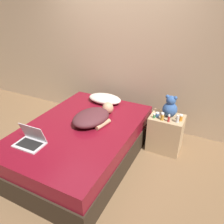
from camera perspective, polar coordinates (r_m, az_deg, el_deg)
The scene contains 14 objects.
ground_plane at distance 3.32m, azimuth -7.69°, elevation -11.39°, with size 12.00×12.00×0.00m, color brown.
wall_back at distance 3.81m, azimuth 2.42°, elevation 15.98°, with size 8.00×0.06×2.60m.
bed at distance 3.16m, azimuth -7.99°, elevation -7.76°, with size 1.44×2.09×0.52m.
nightstand at distance 3.38m, azimuth 13.75°, elevation -5.38°, with size 0.48×0.37×0.56m.
pillow at distance 3.63m, azimuth -1.89°, elevation 3.50°, with size 0.57×0.34×0.13m.
person_lying at distance 3.06m, azimuth -4.93°, elevation -1.17°, with size 0.54×0.78×0.17m.
laptop at distance 2.79m, azimuth -20.47°, elevation -6.89°, with size 0.35×0.25×0.24m.
teddy_bear at distance 3.21m, azimuth 14.95°, elevation 1.22°, with size 0.21×0.21×0.32m.
bottle_blue at distance 3.19m, azimuth 11.78°, elevation -0.70°, with size 0.05×0.05×0.07m.
bottle_red at distance 3.10m, azimuth 14.63°, elevation -1.63°, with size 0.03×0.03×0.11m.
bottle_amber at distance 3.12m, azimuth 12.99°, elevation -1.16°, with size 0.05×0.05×0.11m.
bottle_green at distance 3.16m, azimuth 10.94°, elevation -1.00°, with size 0.03×0.03×0.07m.
bottle_clear at distance 3.11m, azimuth 16.77°, elevation -1.76°, with size 0.04×0.04×0.11m.
bottle_orange at distance 3.17m, azimuth 17.55°, elevation -1.44°, with size 0.05×0.05×0.09m.
Camera 1 is at (1.52, -2.08, 2.09)m, focal length 35.00 mm.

